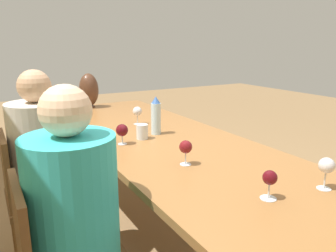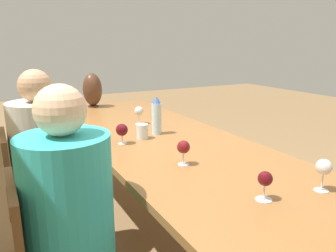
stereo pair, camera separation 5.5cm
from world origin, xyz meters
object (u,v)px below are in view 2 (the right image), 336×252
chair_far (34,192)px  wine_glass_1 (265,180)px  vase (92,90)px  water_tumbler (142,131)px  wine_glass_4 (122,130)px  wine_glass_2 (139,112)px  wine_glass_3 (183,148)px  water_bottle (157,116)px  wine_glass_0 (324,168)px  person_far (45,163)px  person_near (73,223)px

chair_far → wine_glass_1: bearing=-145.6°
vase → wine_glass_1: (-2.34, -0.06, -0.09)m
water_tumbler → wine_glass_4: wine_glass_4 is taller
wine_glass_2 → wine_glass_3: wine_glass_2 is taller
water_bottle → wine_glass_0: bearing=-169.0°
water_tumbler → wine_glass_2: size_ratio=0.71×
water_bottle → vase: vase is taller
vase → wine_glass_0: size_ratio=2.33×
water_tumbler → person_far: (0.09, 0.63, -0.15)m
wine_glass_0 → wine_glass_2: bearing=8.4°
vase → wine_glass_4: bearing=172.2°
water_tumbler → wine_glass_3: size_ratio=0.75×
wine_glass_0 → wine_glass_1: bearing=79.3°
wine_glass_0 → wine_glass_4: (1.07, 0.53, -0.02)m
wine_glass_0 → wine_glass_2: (1.51, 0.22, -0.01)m
vase → chair_far: size_ratio=0.38×
wine_glass_1 → chair_far: wine_glass_1 is taller
wine_glass_1 → person_far: person_far is taller
wine_glass_3 → person_near: person_near is taller
wine_glass_4 → person_far: (0.13, 0.46, -0.19)m
wine_glass_0 → person_far: 1.57m
water_bottle → wine_glass_1: water_bottle is taller
water_bottle → wine_glass_3: bearing=166.7°
wine_glass_2 → person_near: size_ratio=0.11×
wine_glass_1 → wine_glass_2: (1.45, -0.06, 0.01)m
wine_glass_4 → person_near: person_near is taller
wine_glass_3 → water_bottle: bearing=-13.3°
water_tumbler → person_near: bearing=137.9°
water_tumbler → wine_glass_3: (-0.55, 0.01, 0.05)m
water_bottle → wine_glass_4: bearing=109.8°
wine_glass_2 → wine_glass_4: wine_glass_2 is taller
water_tumbler → person_far: bearing=81.9°
wine_glass_4 → chair_far: size_ratio=0.15×
wine_glass_1 → person_near: person_near is taller
water_tumbler → wine_glass_4: (-0.05, 0.16, 0.04)m
wine_glass_4 → water_tumbler: bearing=-74.3°
wine_glass_2 → wine_glass_3: 0.96m
chair_far → person_near: 0.80m
water_tumbler → person_near: 0.94m
water_tumbler → wine_glass_0: bearing=-161.8°
wine_glass_3 → person_far: size_ratio=0.11×
wine_glass_1 → water_tumbler: bearing=4.3°
wine_glass_2 → person_near: (-1.08, 0.77, -0.20)m
wine_glass_3 → chair_far: 1.02m
wine_glass_2 → chair_far: size_ratio=0.16×
wine_glass_3 → person_near: (-0.14, 0.62, -0.20)m
wine_glass_2 → wine_glass_4: (-0.44, 0.31, -0.01)m
person_near → water_bottle: bearing=-45.4°
vase → person_far: (-1.19, 0.65, -0.27)m
wine_glass_2 → person_near: 1.34m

